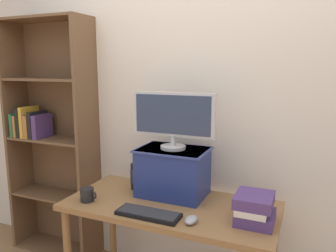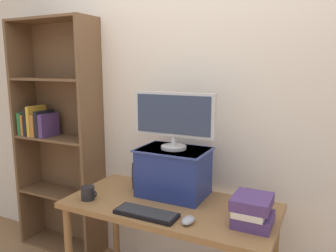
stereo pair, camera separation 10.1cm
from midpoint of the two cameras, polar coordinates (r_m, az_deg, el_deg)
back_wall at (r=2.37m, az=3.58°, el=3.44°), size 7.00×0.08×2.60m
desk at (r=2.14m, az=-0.97°, el=-15.52°), size 1.31×0.62×0.74m
bookshelf_unit at (r=2.94m, az=-20.57°, el=-1.82°), size 0.77×0.28×1.96m
riser_box at (r=2.17m, az=-0.46°, el=-7.85°), size 0.46×0.33×0.31m
computer_monitor at (r=2.09m, az=-0.49°, el=1.52°), size 0.56×0.16×0.37m
keyboard at (r=1.94m, az=-4.98°, el=-15.00°), size 0.37×0.13×0.02m
computer_mouse at (r=1.86m, az=2.44°, el=-16.02°), size 0.06×0.10×0.04m
book_stack at (r=1.88m, az=13.27°, el=-13.84°), size 0.21×0.22×0.16m
coffee_mug at (r=2.19m, az=-15.18°, el=-11.47°), size 0.12×0.09×0.09m
desk_speaker at (r=2.32m, az=-6.92°, el=-8.70°), size 0.07×0.07×0.18m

